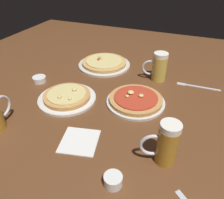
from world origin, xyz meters
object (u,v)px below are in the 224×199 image
pizza_plate_far (104,63)px  ramekin_butter (113,180)px  napkin_folded (79,141)px  beer_mug_dark (159,67)px  beer_mug_pale (166,144)px  ramekin_sauce (39,79)px  fork_left (197,86)px  pizza_plate_near (67,97)px  pizza_plate_side (136,100)px

pizza_plate_far → ramekin_butter: (0.37, -0.78, 0.00)m
ramekin_butter → napkin_folded: 0.23m
beer_mug_dark → napkin_folded: (-0.17, -0.60, -0.08)m
beer_mug_pale → ramekin_sauce: beer_mug_pale is taller
beer_mug_dark → fork_left: bearing=-0.2°
beer_mug_dark → pizza_plate_near: bearing=-134.9°
ramekin_sauce → napkin_folded: ramekin_sauce is taller
pizza_plate_far → beer_mug_dark: 0.37m
pizza_plate_far → fork_left: (0.58, -0.05, -0.01)m
pizza_plate_near → fork_left: pizza_plate_near is taller
pizza_plate_side → beer_mug_pale: 0.36m
pizza_plate_far → pizza_plate_side: size_ratio=1.17×
pizza_plate_side → beer_mug_pale: bearing=-57.5°
pizza_plate_far → napkin_folded: 0.68m
beer_mug_pale → beer_mug_dark: bearing=104.2°
ramekin_sauce → ramekin_butter: bearing=-35.9°
beer_mug_pale → fork_left: beer_mug_pale is taller
pizza_plate_far → napkin_folded: bearing=-74.4°
pizza_plate_side → ramekin_sauce: (-0.56, -0.00, -0.00)m
ramekin_butter → fork_left: ramekin_butter is taller
pizza_plate_side → beer_mug_pale: beer_mug_pale is taller
pizza_plate_side → pizza_plate_far: bearing=133.4°
ramekin_butter → ramekin_sauce: bearing=144.1°
napkin_folded → pizza_plate_side: bearing=69.2°
pizza_plate_far → beer_mug_pale: bearing=-51.4°
pizza_plate_near → pizza_plate_side: pizza_plate_side is taller
pizza_plate_far → ramekin_butter: bearing=-64.5°
ramekin_sauce → pizza_plate_far: bearing=52.0°
ramekin_sauce → ramekin_butter: (0.63, -0.45, 0.00)m
beer_mug_pale → fork_left: bearing=82.5°
ramekin_butter → fork_left: size_ratio=0.26×
pizza_plate_side → fork_left: bearing=45.5°
pizza_plate_near → beer_mug_dark: beer_mug_dark is taller
pizza_plate_far → beer_mug_dark: bearing=-8.5°
pizza_plate_side → beer_mug_dark: beer_mug_dark is taller
beer_mug_dark → beer_mug_pale: (0.14, -0.57, 0.00)m
napkin_folded → pizza_plate_far: bearing=105.6°
fork_left → beer_mug_dark: bearing=179.8°
ramekin_butter → napkin_folded: size_ratio=0.42×
ramekin_sauce → fork_left: size_ratio=0.32×
ramekin_sauce → fork_left: (0.83, 0.27, -0.01)m
pizza_plate_side → ramekin_butter: bearing=-82.0°
beer_mug_dark → ramekin_sauce: beer_mug_dark is taller
ramekin_sauce → fork_left: ramekin_sauce is taller
beer_mug_pale → ramekin_sauce: bearing=158.3°
pizza_plate_near → napkin_folded: pizza_plate_near is taller
pizza_plate_near → pizza_plate_far: bearing=88.0°
pizza_plate_far → pizza_plate_side: pizza_plate_side is taller
fork_left → pizza_plate_near: bearing=-147.9°
fork_left → ramekin_butter: bearing=-105.6°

